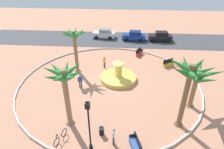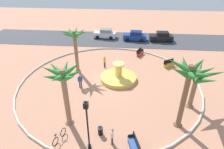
{
  "view_description": "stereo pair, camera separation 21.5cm",
  "coord_description": "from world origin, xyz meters",
  "px_view_note": "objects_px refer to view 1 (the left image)",
  "views": [
    {
      "loc": [
        1.71,
        -18.57,
        12.09
      ],
      "look_at": [
        0.3,
        0.26,
        1.0
      ],
      "focal_mm": 30.74,
      "sensor_mm": 36.0,
      "label": 1
    },
    {
      "loc": [
        1.92,
        -18.56,
        12.09
      ],
      "look_at": [
        0.3,
        0.26,
        1.0
      ],
      "focal_mm": 30.74,
      "sensor_mm": 36.0,
      "label": 2
    }
  ],
  "objects_px": {
    "fountain": "(118,77)",
    "person_cyclist_photo": "(80,81)",
    "palm_tree_near_fountain": "(197,78)",
    "parked_car_leftmost": "(104,34)",
    "palm_tree_by_curb": "(64,81)",
    "bench_west": "(135,145)",
    "parked_car_third": "(160,37)",
    "bicycle_red_frame": "(60,137)",
    "trash_bin": "(102,131)",
    "lamppost": "(89,122)",
    "bench_east": "(169,64)",
    "palm_tree_far_side": "(74,39)",
    "person_cyclist_helmet": "(114,135)",
    "parked_car_second": "(134,36)",
    "bench_north": "(139,53)",
    "person_pedestrian_stroll": "(104,61)",
    "palm_tree_mid_plaza": "(189,79)"
  },
  "relations": [
    {
      "from": "palm_tree_far_side",
      "to": "bicycle_red_frame",
      "type": "bearing_deg",
      "value": -83.72
    },
    {
      "from": "palm_tree_near_fountain",
      "to": "person_cyclist_photo",
      "type": "xyz_separation_m",
      "value": [
        -11.23,
        2.32,
        -2.29
      ]
    },
    {
      "from": "person_pedestrian_stroll",
      "to": "lamppost",
      "type": "bearing_deg",
      "value": -88.37
    },
    {
      "from": "person_pedestrian_stroll",
      "to": "person_cyclist_photo",
      "type": "bearing_deg",
      "value": -113.44
    },
    {
      "from": "bench_east",
      "to": "person_pedestrian_stroll",
      "type": "relative_size",
      "value": 0.99
    },
    {
      "from": "lamppost",
      "to": "bicycle_red_frame",
      "type": "distance_m",
      "value": 3.38
    },
    {
      "from": "palm_tree_mid_plaza",
      "to": "parked_car_leftmost",
      "type": "height_order",
      "value": "palm_tree_mid_plaza"
    },
    {
      "from": "person_pedestrian_stroll",
      "to": "bench_north",
      "type": "bearing_deg",
      "value": 42.24
    },
    {
      "from": "lamppost",
      "to": "palm_tree_mid_plaza",
      "type": "bearing_deg",
      "value": 22.71
    },
    {
      "from": "palm_tree_far_side",
      "to": "person_cyclist_photo",
      "type": "height_order",
      "value": "palm_tree_far_side"
    },
    {
      "from": "lamppost",
      "to": "bicycle_red_frame",
      "type": "xyz_separation_m",
      "value": [
        -2.47,
        0.54,
        -2.24
      ]
    },
    {
      "from": "bicycle_red_frame",
      "to": "parked_car_third",
      "type": "distance_m",
      "value": 25.4
    },
    {
      "from": "person_pedestrian_stroll",
      "to": "parked_car_third",
      "type": "distance_m",
      "value": 13.83
    },
    {
      "from": "parked_car_third",
      "to": "bicycle_red_frame",
      "type": "bearing_deg",
      "value": -115.27
    },
    {
      "from": "palm_tree_by_curb",
      "to": "person_pedestrian_stroll",
      "type": "height_order",
      "value": "palm_tree_by_curb"
    },
    {
      "from": "bench_east",
      "to": "trash_bin",
      "type": "distance_m",
      "value": 14.43
    },
    {
      "from": "trash_bin",
      "to": "parked_car_third",
      "type": "bearing_deg",
      "value": 70.72
    },
    {
      "from": "palm_tree_mid_plaza",
      "to": "bench_north",
      "type": "height_order",
      "value": "palm_tree_mid_plaza"
    },
    {
      "from": "palm_tree_by_curb",
      "to": "bench_east",
      "type": "height_order",
      "value": "palm_tree_by_curb"
    },
    {
      "from": "bench_east",
      "to": "parked_car_second",
      "type": "height_order",
      "value": "parked_car_second"
    },
    {
      "from": "person_cyclist_helmet",
      "to": "parked_car_second",
      "type": "bearing_deg",
      "value": 84.75
    },
    {
      "from": "bench_east",
      "to": "trash_bin",
      "type": "bearing_deg",
      "value": -121.35
    },
    {
      "from": "fountain",
      "to": "person_pedestrian_stroll",
      "type": "xyz_separation_m",
      "value": [
        -1.97,
        2.82,
        0.61
      ]
    },
    {
      "from": "palm_tree_near_fountain",
      "to": "parked_car_leftmost",
      "type": "height_order",
      "value": "palm_tree_near_fountain"
    },
    {
      "from": "palm_tree_by_curb",
      "to": "bicycle_red_frame",
      "type": "distance_m",
      "value": 4.36
    },
    {
      "from": "bench_west",
      "to": "bench_north",
      "type": "relative_size",
      "value": 1.01
    },
    {
      "from": "parked_car_second",
      "to": "bench_north",
      "type": "bearing_deg",
      "value": -84.26
    },
    {
      "from": "lamppost",
      "to": "parked_car_third",
      "type": "height_order",
      "value": "lamppost"
    },
    {
      "from": "bench_north",
      "to": "fountain",
      "type": "bearing_deg",
      "value": -111.45
    },
    {
      "from": "bench_north",
      "to": "person_pedestrian_stroll",
      "type": "bearing_deg",
      "value": -137.76
    },
    {
      "from": "fountain",
      "to": "bicycle_red_frame",
      "type": "height_order",
      "value": "fountain"
    },
    {
      "from": "palm_tree_far_side",
      "to": "trash_bin",
      "type": "relative_size",
      "value": 7.59
    },
    {
      "from": "bench_west",
      "to": "lamppost",
      "type": "xyz_separation_m",
      "value": [
        -3.3,
        -0.2,
        2.28
      ]
    },
    {
      "from": "fountain",
      "to": "person_cyclist_photo",
      "type": "xyz_separation_m",
      "value": [
        -4.08,
        -2.06,
        0.59
      ]
    },
    {
      "from": "palm_tree_mid_plaza",
      "to": "parked_car_third",
      "type": "bearing_deg",
      "value": 86.55
    },
    {
      "from": "palm_tree_by_curb",
      "to": "person_cyclist_helmet",
      "type": "distance_m",
      "value": 5.49
    },
    {
      "from": "bicycle_red_frame",
      "to": "person_cyclist_helmet",
      "type": "bearing_deg",
      "value": 0.04
    },
    {
      "from": "bench_east",
      "to": "lamppost",
      "type": "height_order",
      "value": "lamppost"
    },
    {
      "from": "bench_west",
      "to": "parked_car_leftmost",
      "type": "distance_m",
      "value": 24.63
    },
    {
      "from": "lamppost",
      "to": "person_cyclist_photo",
      "type": "bearing_deg",
      "value": 107.45
    },
    {
      "from": "bench_west",
      "to": "parked_car_second",
      "type": "height_order",
      "value": "parked_car_second"
    },
    {
      "from": "trash_bin",
      "to": "person_cyclist_photo",
      "type": "bearing_deg",
      "value": 115.67
    },
    {
      "from": "bench_east",
      "to": "bicycle_red_frame",
      "type": "height_order",
      "value": "bench_east"
    },
    {
      "from": "parked_car_third",
      "to": "bench_east",
      "type": "bearing_deg",
      "value": -91.3
    },
    {
      "from": "palm_tree_near_fountain",
      "to": "bench_east",
      "type": "height_order",
      "value": "palm_tree_near_fountain"
    },
    {
      "from": "fountain",
      "to": "person_pedestrian_stroll",
      "type": "distance_m",
      "value": 3.49
    },
    {
      "from": "palm_tree_near_fountain",
      "to": "bicycle_red_frame",
      "type": "bearing_deg",
      "value": -155.8
    },
    {
      "from": "palm_tree_by_curb",
      "to": "bench_west",
      "type": "height_order",
      "value": "palm_tree_by_curb"
    },
    {
      "from": "bicycle_red_frame",
      "to": "person_pedestrian_stroll",
      "type": "bearing_deg",
      "value": 80.22
    },
    {
      "from": "bench_north",
      "to": "parked_car_leftmost",
      "type": "xyz_separation_m",
      "value": [
        -6.07,
        7.2,
        0.43
      ]
    }
  ]
}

